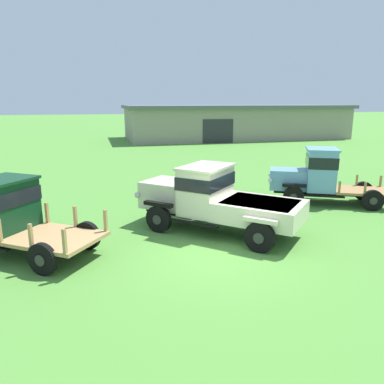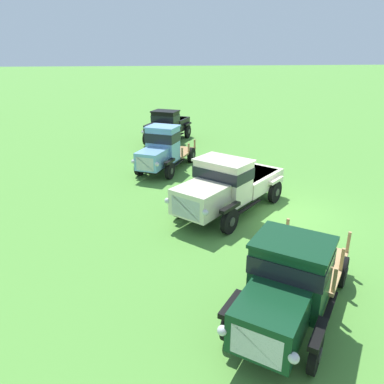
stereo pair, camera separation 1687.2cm
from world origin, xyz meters
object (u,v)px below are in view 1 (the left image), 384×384
vintage_truck_midrow_center (214,198)px  vintage_truck_far_side (316,175)px  vintage_truck_second_in_line (0,212)px  farm_shed (235,122)px

vintage_truck_midrow_center → vintage_truck_far_side: bearing=23.3°
vintage_truck_second_in_line → vintage_truck_far_side: (11.58, 2.27, 0.05)m
vintage_truck_second_in_line → vintage_truck_midrow_center: vintage_truck_midrow_center is taller
vintage_truck_far_side → vintage_truck_second_in_line: bearing=-168.9°
farm_shed → vintage_truck_midrow_center: bearing=-112.5°
vintage_truck_second_in_line → vintage_truck_midrow_center: (6.36, 0.03, -0.02)m
vintage_truck_second_in_line → vintage_truck_far_side: vintage_truck_far_side is taller
farm_shed → vintage_truck_far_side: size_ratio=5.09×
farm_shed → vintage_truck_far_side: 28.44m
vintage_truck_midrow_center → vintage_truck_far_side: vintage_truck_far_side is taller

